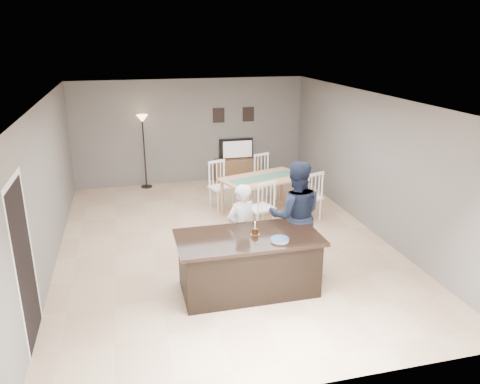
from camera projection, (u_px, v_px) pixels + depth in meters
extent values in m
plane|color=tan|center=(224.00, 242.00, 8.90)|extent=(8.00, 8.00, 0.00)
plane|color=slate|center=(191.00, 132.00, 12.14)|extent=(6.00, 0.00, 6.00)
plane|color=slate|center=(304.00, 281.00, 4.79)|extent=(6.00, 0.00, 6.00)
plane|color=slate|center=(46.00, 186.00, 7.77)|extent=(0.00, 8.00, 8.00)
plane|color=slate|center=(372.00, 163.00, 9.16)|extent=(0.00, 8.00, 8.00)
plane|color=white|center=(222.00, 99.00, 8.03)|extent=(8.00, 8.00, 0.00)
cube|color=black|center=(248.00, 265.00, 7.11)|extent=(2.00, 1.00, 0.85)
cube|color=black|center=(248.00, 238.00, 6.96)|extent=(2.15, 1.10, 0.05)
cube|color=brown|center=(238.00, 170.00, 12.54)|extent=(1.20, 0.40, 0.60)
imported|color=black|center=(237.00, 149.00, 12.43)|extent=(0.91, 0.12, 0.53)
plane|color=orange|center=(238.00, 149.00, 12.35)|extent=(0.78, 0.00, 0.78)
cube|color=black|center=(219.00, 115.00, 12.16)|extent=(0.30, 0.02, 0.38)
cube|color=black|center=(248.00, 114.00, 12.35)|extent=(0.30, 0.02, 0.38)
plane|color=black|center=(25.00, 265.00, 5.76)|extent=(0.00, 2.10, 2.10)
plane|color=white|center=(11.00, 181.00, 5.41)|extent=(0.00, 1.02, 1.02)
imported|color=silver|center=(241.00, 228.00, 7.61)|extent=(0.64, 0.53, 1.50)
imported|color=#161D31|center=(296.00, 216.00, 7.67)|extent=(1.03, 0.88, 1.85)
cylinder|color=gold|center=(255.00, 234.00, 7.01)|extent=(0.13, 0.13, 0.00)
cylinder|color=#381E0F|center=(255.00, 231.00, 6.99)|extent=(0.10, 0.10, 0.09)
cylinder|color=white|center=(255.00, 226.00, 6.96)|extent=(0.02, 0.02, 0.10)
sphere|color=#FFBF4C|center=(255.00, 222.00, 6.95)|extent=(0.02, 0.02, 0.02)
cylinder|color=white|center=(280.00, 241.00, 6.79)|extent=(0.26, 0.26, 0.01)
cylinder|color=white|center=(280.00, 240.00, 6.78)|extent=(0.26, 0.26, 0.01)
cylinder|color=white|center=(280.00, 239.00, 6.78)|extent=(0.26, 0.26, 0.01)
cylinder|color=#2F5191|center=(280.00, 238.00, 6.78)|extent=(0.27, 0.27, 0.00)
cube|color=tan|center=(264.00, 179.00, 10.04)|extent=(2.00, 1.50, 0.04)
cylinder|color=tan|center=(242.00, 209.00, 9.44)|extent=(0.07, 0.07, 0.79)
cylinder|color=tan|center=(281.00, 186.00, 10.91)|extent=(0.07, 0.07, 0.79)
cube|color=#417558|center=(264.00, 177.00, 10.03)|extent=(1.60, 0.85, 0.01)
cube|color=white|center=(260.00, 208.00, 9.21)|extent=(0.58, 0.57, 0.04)
cylinder|color=white|center=(257.00, 225.00, 9.06)|extent=(0.04, 0.04, 0.48)
cylinder|color=white|center=(263.00, 216.00, 9.53)|extent=(0.04, 0.04, 0.48)
cube|color=white|center=(267.00, 184.00, 8.87)|extent=(0.41, 0.16, 0.06)
cube|color=white|center=(308.00, 197.00, 9.82)|extent=(0.58, 0.57, 0.04)
cylinder|color=white|center=(306.00, 213.00, 9.67)|extent=(0.04, 0.04, 0.48)
cylinder|color=white|center=(309.00, 205.00, 10.15)|extent=(0.04, 0.04, 0.48)
cube|color=white|center=(316.00, 174.00, 9.49)|extent=(0.41, 0.16, 0.06)
cube|color=white|center=(221.00, 187.00, 10.46)|extent=(0.58, 0.57, 0.04)
cylinder|color=white|center=(225.00, 195.00, 10.78)|extent=(0.04, 0.04, 0.48)
cylinder|color=white|center=(218.00, 202.00, 10.31)|extent=(0.04, 0.04, 0.48)
cube|color=white|center=(216.00, 162.00, 10.44)|extent=(0.41, 0.16, 0.06)
cube|color=white|center=(266.00, 179.00, 11.07)|extent=(0.58, 0.57, 0.04)
cylinder|color=white|center=(268.00, 186.00, 11.39)|extent=(0.04, 0.04, 0.48)
cylinder|color=white|center=(263.00, 193.00, 10.92)|extent=(0.04, 0.04, 0.48)
cube|color=white|center=(261.00, 154.00, 11.06)|extent=(0.41, 0.16, 0.06)
cylinder|color=black|center=(147.00, 187.00, 12.09)|extent=(0.28, 0.28, 0.03)
cylinder|color=black|center=(145.00, 154.00, 11.82)|extent=(0.04, 0.04, 1.72)
cone|color=#FFC98C|center=(142.00, 118.00, 11.53)|extent=(0.28, 0.28, 0.18)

